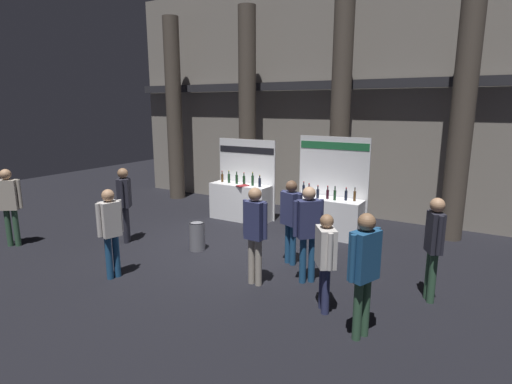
{
  "coord_description": "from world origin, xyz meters",
  "views": [
    {
      "loc": [
        5.15,
        -7.25,
        3.21
      ],
      "look_at": [
        0.44,
        0.68,
        1.23
      ],
      "focal_mm": 28.39,
      "sensor_mm": 36.0,
      "label": 1
    }
  ],
  "objects": [
    {
      "name": "trash_bin",
      "position": [
        -0.43,
        -0.45,
        0.33
      ],
      "size": [
        0.35,
        0.35,
        0.65
      ],
      "color": "slate",
      "rests_on": "ground_plane"
    },
    {
      "name": "visitor_7",
      "position": [
        1.61,
        -1.33,
        1.08
      ],
      "size": [
        0.51,
        0.25,
        1.81
      ],
      "rotation": [
        0.0,
        0.0,
        3.08
      ],
      "color": "#ADA393",
      "rests_on": "ground_plane"
    },
    {
      "name": "visitor_1",
      "position": [
        4.44,
        -0.38,
        1.04
      ],
      "size": [
        0.33,
        0.45,
        1.77
      ],
      "rotation": [
        0.0,
        0.0,
        5.18
      ],
      "color": "#33563D",
      "rests_on": "ground_plane"
    },
    {
      "name": "hall_colonnade",
      "position": [
        0.0,
        4.11,
        3.34
      ],
      "size": [
        12.65,
        1.37,
        6.86
      ],
      "color": "gray",
      "rests_on": "ground_plane"
    },
    {
      "name": "exhibitor_booth_1",
      "position": [
        1.71,
        2.04,
        0.6
      ],
      "size": [
        1.82,
        0.66,
        2.45
      ],
      "color": "white",
      "rests_on": "ground_plane"
    },
    {
      "name": "visitor_3",
      "position": [
        -2.22,
        -0.89,
        1.07
      ],
      "size": [
        0.4,
        0.44,
        1.79
      ],
      "rotation": [
        0.0,
        0.0,
        5.31
      ],
      "color": "#23232D",
      "rests_on": "ground_plane"
    },
    {
      "name": "visitor_8",
      "position": [
        3.05,
        -1.61,
        0.96
      ],
      "size": [
        0.45,
        0.5,
        1.59
      ],
      "rotation": [
        0.0,
        0.0,
        2.18
      ],
      "color": "navy",
      "rests_on": "ground_plane"
    },
    {
      "name": "visitor_0",
      "position": [
        3.77,
        -2.06,
        1.1
      ],
      "size": [
        0.37,
        0.55,
        1.81
      ],
      "rotation": [
        0.0,
        0.0,
        4.33
      ],
      "color": "#33563D",
      "rests_on": "ground_plane"
    },
    {
      "name": "visitor_2",
      "position": [
        -4.27,
        -2.43,
        1.09
      ],
      "size": [
        0.51,
        0.42,
        1.81
      ],
      "rotation": [
        0.0,
        0.0,
        3.73
      ],
      "color": "#33563D",
      "rests_on": "ground_plane"
    },
    {
      "name": "visitor_4",
      "position": [
        2.39,
        -0.76,
        1.09
      ],
      "size": [
        0.45,
        0.44,
        1.8
      ],
      "rotation": [
        0.0,
        0.0,
        3.92
      ],
      "color": "navy",
      "rests_on": "ground_plane"
    },
    {
      "name": "exhibitor_booth_0",
      "position": [
        -0.94,
        2.17,
        0.6
      ],
      "size": [
        1.84,
        0.73,
        2.27
      ],
      "color": "white",
      "rests_on": "ground_plane"
    },
    {
      "name": "visitor_6",
      "position": [
        -0.84,
        -2.45,
        1.02
      ],
      "size": [
        0.32,
        0.49,
        1.72
      ],
      "rotation": [
        0.0,
        0.0,
        1.32
      ],
      "color": "navy",
      "rests_on": "ground_plane"
    },
    {
      "name": "ground_plane",
      "position": [
        0.0,
        0.0,
        0.0
      ],
      "size": [
        25.29,
        25.29,
        0.0
      ],
      "primitive_type": "plane",
      "color": "black"
    },
    {
      "name": "visitor_5",
      "position": [
        1.73,
        -0.12,
        1.05
      ],
      "size": [
        0.51,
        0.38,
        1.75
      ],
      "rotation": [
        0.0,
        0.0,
        2.75
      ],
      "color": "navy",
      "rests_on": "ground_plane"
    }
  ]
}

